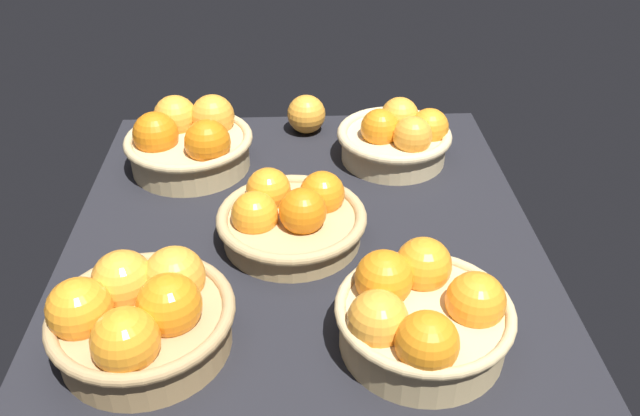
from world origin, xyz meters
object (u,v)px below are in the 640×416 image
at_px(basket_far_left, 140,315).
at_px(basket_far_right, 189,141).
at_px(basket_near_left, 421,314).
at_px(basket_near_right, 398,138).
at_px(loose_orange_front_gap, 306,114).
at_px(basket_center, 290,217).

relative_size(basket_far_left, basket_far_right, 1.01).
bearing_deg(basket_near_left, basket_near_right, -4.66).
relative_size(basket_far_right, loose_orange_front_gap, 3.01).
bearing_deg(basket_near_right, basket_far_left, 139.91).
height_order(basket_center, loose_orange_front_gap, basket_center).
distance_m(basket_center, basket_near_left, 0.28).
xyz_separation_m(basket_near_right, basket_center, (-0.23, 0.20, -0.01)).
distance_m(basket_near_right, basket_center, 0.30).
distance_m(basket_near_right, basket_far_left, 0.59).
xyz_separation_m(basket_center, basket_near_left, (-0.23, -0.16, 0.01)).
relative_size(basket_center, basket_near_left, 1.04).
xyz_separation_m(basket_center, basket_far_right, (0.23, 0.18, 0.01)).
distance_m(basket_far_left, loose_orange_front_gap, 0.61).
bearing_deg(basket_near_left, basket_center, 34.52).
xyz_separation_m(basket_far_left, loose_orange_front_gap, (0.57, -0.22, -0.01)).
relative_size(basket_near_left, basket_far_right, 0.97).
relative_size(basket_far_left, basket_near_left, 1.04).
xyz_separation_m(basket_center, loose_orange_front_gap, (0.35, -0.03, -0.00)).
distance_m(basket_far_left, basket_far_right, 0.44).
xyz_separation_m(basket_near_right, loose_orange_front_gap, (0.12, 0.16, -0.01)).
bearing_deg(loose_orange_front_gap, basket_far_left, 159.11).
relative_size(basket_near_right, basket_far_right, 0.92).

